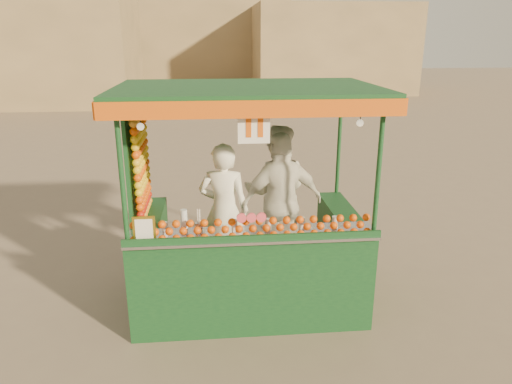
{
  "coord_description": "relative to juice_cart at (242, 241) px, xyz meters",
  "views": [
    {
      "loc": [
        -0.23,
        -5.2,
        3.24
      ],
      "look_at": [
        0.29,
        0.29,
        1.43
      ],
      "focal_mm": 33.37,
      "sensor_mm": 36.0,
      "label": 1
    }
  ],
  "objects": [
    {
      "name": "ground",
      "position": [
        -0.11,
        -0.09,
        -0.88
      ],
      "size": [
        90.0,
        90.0,
        0.0
      ],
      "primitive_type": "plane",
      "color": "#6F5E4F",
      "rests_on": "ground"
    },
    {
      "name": "building_right",
      "position": [
        6.89,
        23.91,
        1.62
      ],
      "size": [
        9.0,
        6.0,
        5.0
      ],
      "primitive_type": "cube",
      "color": "#9E835A",
      "rests_on": "ground"
    },
    {
      "name": "building_left",
      "position": [
        -9.11,
        19.91,
        2.12
      ],
      "size": [
        10.0,
        6.0,
        6.0
      ],
      "primitive_type": "cube",
      "color": "#9E835A",
      "rests_on": "ground"
    },
    {
      "name": "vendor_right",
      "position": [
        0.53,
        0.34,
        0.35
      ],
      "size": [
        1.13,
        0.65,
        1.82
      ],
      "rotation": [
        0.0,
        0.0,
        3.34
      ],
      "color": "white",
      "rests_on": "ground"
    },
    {
      "name": "juice_cart",
      "position": [
        0.0,
        0.0,
        0.0
      ],
      "size": [
        2.98,
        1.93,
        2.71
      ],
      "color": "#0E361B",
      "rests_on": "ground"
    },
    {
      "name": "vendor_middle",
      "position": [
        0.51,
        0.75,
        0.35
      ],
      "size": [
        0.98,
        0.81,
        1.83
      ],
      "rotation": [
        0.0,
        0.0,
        3.0
      ],
      "color": "silver",
      "rests_on": "ground"
    },
    {
      "name": "building_center",
      "position": [
        -2.11,
        29.91,
        2.62
      ],
      "size": [
        14.0,
        7.0,
        7.0
      ],
      "primitive_type": "cube",
      "color": "#9E835A",
      "rests_on": "ground"
    },
    {
      "name": "vendor_left",
      "position": [
        -0.21,
        0.28,
        0.29
      ],
      "size": [
        0.69,
        0.53,
        1.71
      ],
      "rotation": [
        0.0,
        0.0,
        2.94
      ],
      "color": "white",
      "rests_on": "ground"
    }
  ]
}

